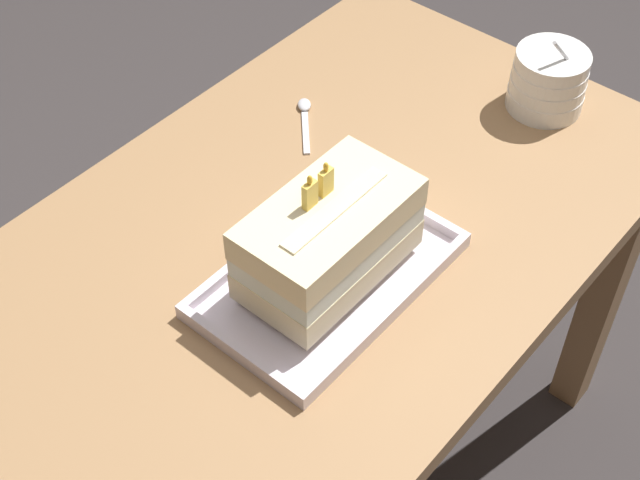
{
  "coord_description": "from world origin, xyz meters",
  "views": [
    {
      "loc": [
        -0.67,
        -0.58,
        1.63
      ],
      "look_at": [
        -0.03,
        -0.04,
        0.73
      ],
      "focal_mm": 51.53,
      "sensor_mm": 36.0,
      "label": 1
    }
  ],
  "objects_px": {
    "serving_spoon_near_tray": "(305,113)",
    "bowl_stack": "(548,81)",
    "foil_tray": "(328,277)",
    "birthday_cake": "(329,238)"
  },
  "relations": [
    {
      "from": "bowl_stack",
      "to": "serving_spoon_near_tray",
      "type": "bearing_deg",
      "value": 133.9
    },
    {
      "from": "foil_tray",
      "to": "serving_spoon_near_tray",
      "type": "distance_m",
      "value": 0.35
    },
    {
      "from": "birthday_cake",
      "to": "bowl_stack",
      "type": "bearing_deg",
      "value": -2.95
    },
    {
      "from": "foil_tray",
      "to": "birthday_cake",
      "type": "xyz_separation_m",
      "value": [
        -0.0,
        0.0,
        0.08
      ]
    },
    {
      "from": "foil_tray",
      "to": "serving_spoon_near_tray",
      "type": "relative_size",
      "value": 3.31
    },
    {
      "from": "foil_tray",
      "to": "bowl_stack",
      "type": "bearing_deg",
      "value": -2.95
    },
    {
      "from": "serving_spoon_near_tray",
      "to": "foil_tray",
      "type": "bearing_deg",
      "value": -133.89
    },
    {
      "from": "foil_tray",
      "to": "bowl_stack",
      "type": "xyz_separation_m",
      "value": [
        0.51,
        -0.03,
        0.04
      ]
    },
    {
      "from": "birthday_cake",
      "to": "serving_spoon_near_tray",
      "type": "bearing_deg",
      "value": 46.1
    },
    {
      "from": "serving_spoon_near_tray",
      "to": "bowl_stack",
      "type": "bearing_deg",
      "value": -46.1
    }
  ]
}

